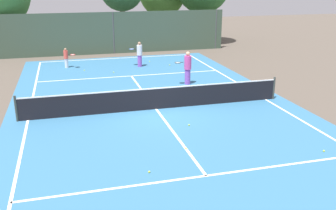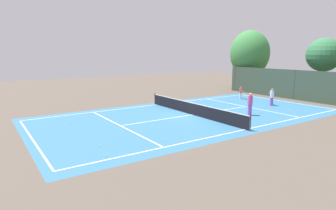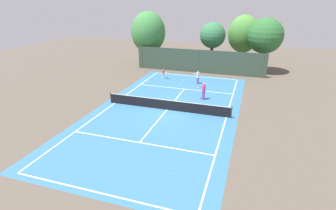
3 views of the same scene
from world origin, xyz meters
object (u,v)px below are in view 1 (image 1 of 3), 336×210
Objects in this scene: tennis_ball_13 at (37,110)px; tennis_ball_10 at (324,151)px; player_2 at (139,54)px; tennis_ball_5 at (135,82)px; tennis_ball_6 at (114,72)px; ball_crate at (147,96)px; tennis_ball_0 at (149,172)px; tennis_ball_1 at (170,65)px; tennis_ball_4 at (189,125)px; tennis_ball_2 at (84,70)px; player_0 at (188,68)px; player_1 at (66,58)px; tennis_ball_7 at (150,61)px; tennis_ball_11 at (186,148)px.

tennis_ball_10 is at bearing -36.31° from tennis_ball_13.
tennis_ball_5 is (-1.08, -4.11, -0.82)m from player_2.
player_2 is 2.47m from tennis_ball_6.
ball_crate is 8.73m from tennis_ball_10.
tennis_ball_0 is 15.12m from tennis_ball_1.
tennis_ball_0 is at bearing -107.86° from tennis_ball_1.
tennis_ball_4 is (-2.24, -10.99, 0.00)m from tennis_ball_1.
tennis_ball_0 is 13.32m from tennis_ball_6.
player_0 is at bearing -41.89° from tennis_ball_2.
player_1 is 5.73m from tennis_ball_7.
tennis_ball_2 is at bearing 116.33° from tennis_ball_10.
tennis_ball_4 is (0.86, -3.93, -0.15)m from ball_crate.
tennis_ball_5 is 1.00× the size of tennis_ball_7.
tennis_ball_1 is (2.03, -0.23, -0.82)m from player_2.
tennis_ball_6 is 7.63m from tennis_ball_13.
tennis_ball_4 and tennis_ball_11 have the same top height.
player_0 is 1.10× the size of player_2.
tennis_ball_5 is 1.00× the size of tennis_ball_11.
tennis_ball_5 is 11.56m from tennis_ball_10.
tennis_ball_7 is (2.04, 8.55, -0.15)m from ball_crate.
tennis_ball_0 is 16.29m from tennis_ball_7.
tennis_ball_4 is at bearing -91.07° from player_2.
tennis_ball_1 is (6.74, -1.16, -0.64)m from player_1.
ball_crate is at bearing -69.53° from tennis_ball_2.
player_0 is 27.72× the size of tennis_ball_10.
tennis_ball_6 is at bearing 111.87° from tennis_ball_10.
tennis_ball_2 is 16.09m from tennis_ball_10.
tennis_ball_11 is (0.05, -6.02, -0.15)m from ball_crate.
tennis_ball_5 is at bearing -110.81° from tennis_ball_7.
player_1 is 17.69m from tennis_ball_10.
tennis_ball_11 is at bearing -85.69° from tennis_ball_6.
tennis_ball_4 is at bearing 136.24° from tennis_ball_10.
tennis_ball_13 is (-9.69, 7.12, 0.00)m from tennis_ball_10.
tennis_ball_13 is (-7.91, -2.50, -0.91)m from player_0.
tennis_ball_2 is 4.90m from tennis_ball_7.
tennis_ball_11 is at bearing -97.75° from tennis_ball_7.
tennis_ball_2 is 1.00× the size of tennis_ball_13.
ball_crate is 6.45× the size of tennis_ball_0.
tennis_ball_6 and tennis_ball_7 have the same top height.
tennis_ball_10 is at bearing -62.44° from player_1.
player_0 is 8.35m from tennis_ball_13.
player_0 is 4.99m from tennis_ball_1.
tennis_ball_7 is 14.71m from tennis_ball_11.
tennis_ball_5 is 6.23m from tennis_ball_13.
ball_crate is 6.45× the size of tennis_ball_10.
player_1 is 19.72× the size of tennis_ball_4.
tennis_ball_6 is at bearing -38.87° from player_1.
ball_crate is at bearing -81.90° from tennis_ball_6.
tennis_ball_7 is at bearing 52.62° from player_2.
player_1 is 19.72× the size of tennis_ball_2.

